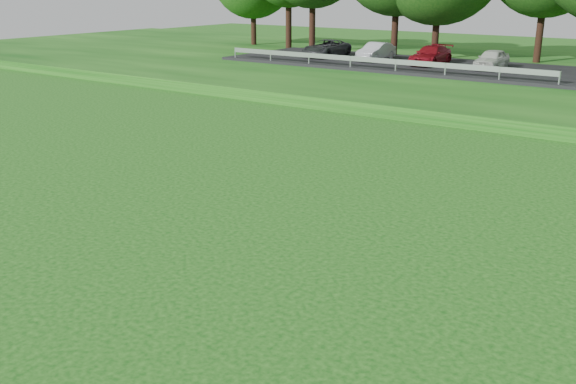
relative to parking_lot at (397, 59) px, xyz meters
The scene contains 1 object.
parking_lot is the anchor object (origin of this frame).
Camera 1 is at (-5.16, -6.92, 5.88)m, focal length 40.00 mm.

